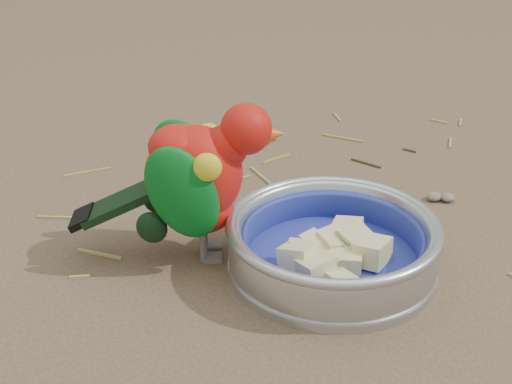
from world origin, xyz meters
TOP-DOWN VIEW (x-y plane):
  - ground at (0.00, 0.00)m, footprint 60.00×60.00m
  - food_bowl at (-0.03, 0.07)m, footprint 0.23×0.23m
  - bowl_wall at (-0.03, 0.07)m, footprint 0.23×0.23m
  - fruit_wedges at (-0.03, 0.07)m, footprint 0.14×0.14m
  - lory_parrot at (-0.15, 0.17)m, footprint 0.24×0.19m
  - ground_debris at (-0.04, 0.02)m, footprint 0.90×0.80m

SIDE VIEW (x-z plane):
  - ground at x=0.00m, z-range 0.00..0.00m
  - ground_debris at x=-0.04m, z-range 0.00..0.01m
  - food_bowl at x=-0.03m, z-range 0.00..0.02m
  - fruit_wedges at x=-0.03m, z-range 0.02..0.05m
  - bowl_wall at x=-0.03m, z-range 0.02..0.06m
  - lory_parrot at x=-0.15m, z-range 0.00..0.17m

